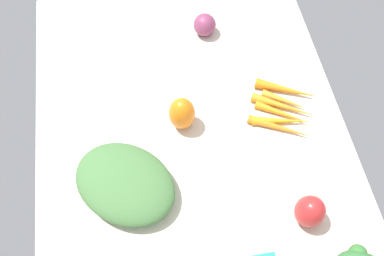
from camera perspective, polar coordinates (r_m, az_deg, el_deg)
The scene contains 6 objects.
tablecloth at distance 111.29cm, azimuth 0.00°, elevation -0.78°, with size 104.00×76.00×2.00cm, color beige.
carrot_bunch at distance 114.98cm, azimuth 11.58°, elevation 2.47°, with size 20.10×20.38×2.64cm.
red_onion_center at distance 127.29cm, azimuth 1.62°, elevation 12.98°, with size 6.27×6.27×6.27cm, color #7E3656.
leafy_greens_clump at distance 101.79cm, azimuth -8.51°, elevation -6.96°, with size 24.07×18.38×6.76cm, color #436E3B.
bell_pepper_orange at distance 107.46cm, azimuth -1.29°, elevation 1.86°, with size 6.44×6.44×9.78cm, color orange.
bell_pepper_red at distance 100.58cm, azimuth 14.76°, elevation -10.21°, with size 6.64×6.64×8.51cm, color red.
Camera 1 is at (-53.84, 9.17, 97.97)cm, focal length 41.95 mm.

